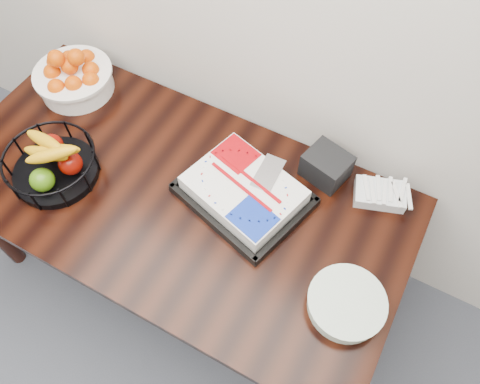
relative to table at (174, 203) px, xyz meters
The scene contains 7 objects.
table is the anchor object (origin of this frame).
cake_tray 0.30m from the table, 23.48° to the left, with size 0.53×0.46×0.09m.
tangerine_bowl 0.72m from the table, 158.57° to the left, with size 0.33×0.33×0.21m.
fruit_basket 0.48m from the table, 161.85° to the right, with size 0.34×0.34×0.18m.
plate_stack 0.76m from the table, ahead, with size 0.26×0.26×0.06m.
fork_bag 0.79m from the table, 26.63° to the left, with size 0.21×0.17×0.05m.
napkin_box 0.61m from the table, 36.21° to the left, with size 0.16×0.14×0.11m, color black.
Camera 1 is at (0.67, 1.30, 2.26)m, focal length 35.00 mm.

